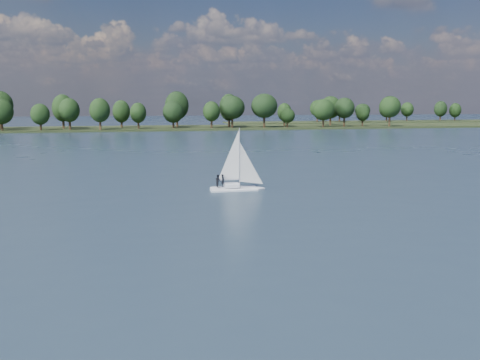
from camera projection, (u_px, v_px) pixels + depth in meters
name	position (u px, v px, depth m)	size (l,w,h in m)	color
ground	(161.00, 153.00, 119.49)	(700.00, 700.00, 0.00)	#233342
far_shore	(138.00, 129.00, 227.31)	(660.00, 40.00, 1.50)	black
far_shore_back	(413.00, 122.00, 310.30)	(220.00, 30.00, 1.40)	black
sailboat	(234.00, 173.00, 67.68)	(6.40, 1.97, 8.35)	white
treeline	(104.00, 110.00, 219.46)	(562.93, 73.22, 18.48)	black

